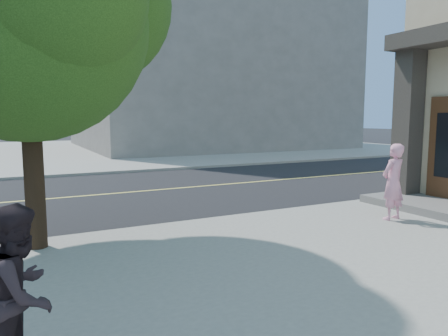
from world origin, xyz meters
TOP-DOWN VIEW (x-y plane):
  - road_ew at (0.00, 4.50)m, footprint 140.00×9.00m
  - sidewalk_ne at (13.50, 21.50)m, footprint 29.00×25.00m
  - filler_ne at (14.00, 22.00)m, footprint 18.00×16.00m
  - man_on_phone at (7.58, -1.93)m, footprint 0.64×0.46m
  - pedestrian at (0.37, -4.44)m, footprint 0.82×0.90m

SIDE VIEW (x-z plane):
  - road_ew at x=0.00m, z-range 0.00..0.01m
  - sidewalk_ne at x=13.50m, z-range 0.00..0.12m
  - pedestrian at x=0.37m, z-range 0.12..1.62m
  - man_on_phone at x=7.58m, z-range 0.12..1.76m
  - filler_ne at x=14.00m, z-range 0.12..14.12m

